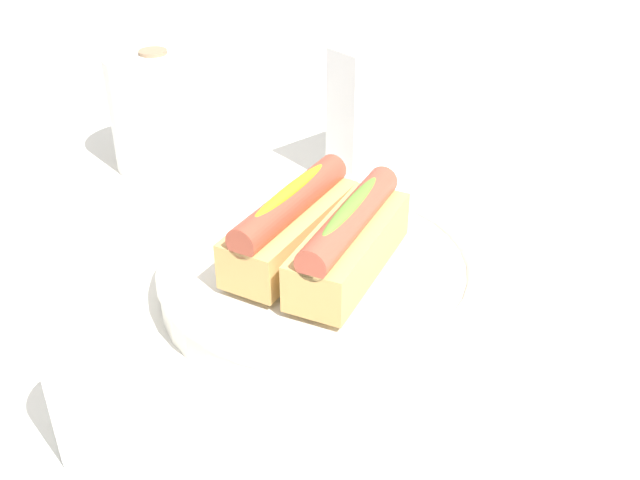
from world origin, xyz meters
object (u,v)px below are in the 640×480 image
hotdog_back (291,224)px  paper_towel_roll (160,111)px  water_glass (105,401)px  serving_bowl (320,276)px  hotdog_front (350,240)px  napkin_box (377,110)px

hotdog_back → paper_towel_roll: size_ratio=1.18×
water_glass → paper_towel_roll: paper_towel_roll is taller
serving_bowl → hotdog_front: (0.01, -0.03, 0.04)m
water_glass → paper_towel_roll: size_ratio=0.67×
water_glass → napkin_box: napkin_box is taller
paper_towel_roll → hotdog_front: bearing=-95.8°
water_glass → paper_towel_roll: 0.43m
hotdog_front → hotdog_back: size_ratio=1.00×
hotdog_back → water_glass: (-0.21, -0.06, -0.02)m
water_glass → napkin_box: size_ratio=0.60×
serving_bowl → water_glass: water_glass is taller
hotdog_front → paper_towel_roll: bearing=84.2°
paper_towel_roll → napkin_box: size_ratio=0.89×
hotdog_back → paper_towel_roll: bearing=79.8°
serving_bowl → napkin_box: bearing=32.8°
serving_bowl → water_glass: bearing=-171.2°
hotdog_front → napkin_box: size_ratio=1.05×
serving_bowl → hotdog_front: 0.05m
hotdog_front → hotdog_back: bearing=108.6°
hotdog_front → paper_towel_roll: 0.34m
hotdog_back → paper_towel_roll: (0.05, 0.29, 0.00)m
hotdog_front → paper_towel_roll: (0.03, 0.34, 0.00)m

